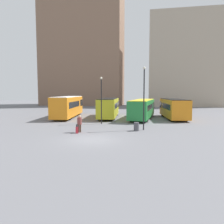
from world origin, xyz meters
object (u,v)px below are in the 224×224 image
bus_2 (142,108)px  trash_bin (136,127)px  bus_3 (174,108)px  lamp_post_0 (144,94)px  bus_1 (109,107)px  suitcase (77,130)px  traveler (79,122)px  lamp_post_1 (101,96)px  bus_0 (68,106)px

bus_2 → trash_bin: size_ratio=12.46×
bus_3 → lamp_post_0: bearing=152.8°
bus_1 → bus_3: 9.61m
bus_3 → suitcase: (-10.05, -13.78, -1.25)m
bus_1 → traveler: size_ratio=5.91×
suitcase → bus_1: bearing=-21.7°
traveler → suitcase: size_ratio=1.94×
bus_3 → suitcase: size_ratio=11.01×
bus_1 → trash_bin: size_ratio=11.69×
bus_3 → lamp_post_1: size_ratio=1.68×
traveler → lamp_post_1: (0.80, 5.86, 2.34)m
bus_2 → trash_bin: (-0.17, -10.24, -1.10)m
bus_2 → bus_3: (4.49, 1.27, 0.04)m
suitcase → trash_bin: bearing=-86.8°
bus_3 → trash_bin: 12.47m
bus_3 → bus_2: bearing=98.8°
bus_1 → bus_2: size_ratio=0.94×
bus_2 → lamp_post_0: (0.51, -9.57, 2.18)m
bus_0 → trash_bin: (11.23, -10.37, -1.32)m
suitcase → trash_bin: suitcase is taller
trash_bin → suitcase: bearing=-157.2°
bus_0 → bus_3: bearing=-93.7°
bus_3 → traveler: bearing=136.0°
bus_1 → lamp_post_1: bearing=178.4°
bus_0 → bus_1: bus_0 is taller
bus_0 → bus_2: bearing=-98.5°
bus_3 → trash_bin: size_ratio=11.23×
trash_bin → lamp_post_0: bearing=44.3°
bus_1 → suitcase: bearing=172.8°
bus_1 → bus_3: bearing=-91.3°
bus_0 → suitcase: bus_0 is taller
traveler → lamp_post_0: 7.01m
bus_2 → suitcase: bearing=161.8°
bus_2 → suitcase: 13.74m
lamp_post_1 → trash_bin: 6.76m
traveler → lamp_post_1: lamp_post_1 is taller
bus_2 → trash_bin: bearing=-175.2°
traveler → lamp_post_1: size_ratio=0.30×
suitcase → bus_2: bearing=-43.6°
lamp_post_0 → trash_bin: size_ratio=7.50×
bus_0 → bus_1: 6.32m
bus_3 → bus_0: bearing=87.1°
bus_0 → suitcase: bearing=-163.1°
trash_bin → bus_3: bearing=68.0°
bus_1 → bus_0: bearing=89.5°
lamp_post_1 → trash_bin: size_ratio=6.67×
bus_1 → lamp_post_0: bearing=-156.3°
bus_1 → traveler: 12.65m
bus_3 → lamp_post_0: (-3.97, -10.85, 2.15)m
trash_bin → lamp_post_1: bearing=137.7°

